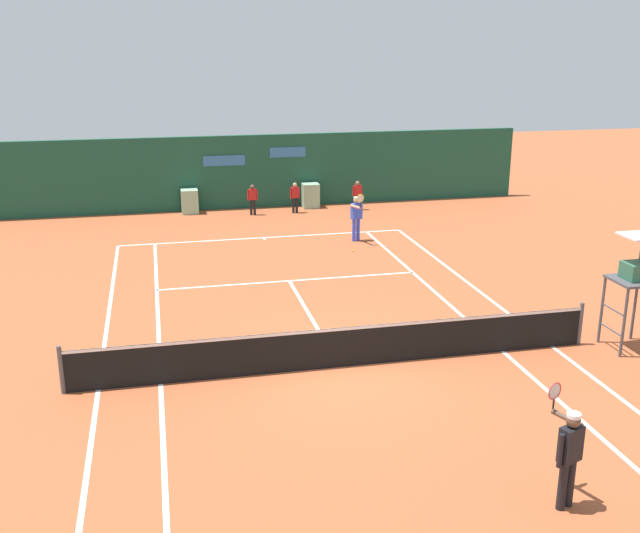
# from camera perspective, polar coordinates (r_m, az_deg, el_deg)

# --- Properties ---
(ground_plane) EXTENTS (80.00, 80.00, 0.01)m
(ground_plane) POSITION_cam_1_polar(r_m,az_deg,el_deg) (17.50, 1.09, -6.94)
(ground_plane) COLOR #A8512D
(tennis_net) EXTENTS (12.10, 0.10, 1.07)m
(tennis_net) POSITION_cam_1_polar(r_m,az_deg,el_deg) (16.78, 1.57, -6.14)
(tennis_net) COLOR #4C4C51
(tennis_net) RESTS_ON ground_plane
(sponsor_back_wall) EXTENTS (25.00, 1.02, 3.18)m
(sponsor_back_wall) POSITION_cam_1_polar(r_m,az_deg,el_deg) (32.62, -5.76, 7.16)
(sponsor_back_wall) COLOR #194C38
(sponsor_back_wall) RESTS_ON ground_plane
(umpire_chair) EXTENTS (1.00, 1.00, 2.81)m
(umpire_chair) POSITION_cam_1_polar(r_m,az_deg,el_deg) (18.86, 23.09, -0.62)
(umpire_chair) COLOR #47474C
(umpire_chair) RESTS_ON ground_plane
(player_on_baseline) EXTENTS (0.52, 0.83, 1.87)m
(player_on_baseline) POSITION_cam_1_polar(r_m,az_deg,el_deg) (27.13, 2.83, 4.02)
(player_on_baseline) COLOR blue
(player_on_baseline) RESTS_ON ground_plane
(player_near_side) EXTENTS (0.52, 0.84, 1.89)m
(player_near_side) POSITION_cam_1_polar(r_m,az_deg,el_deg) (12.49, 18.59, -13.25)
(player_near_side) COLOR black
(player_near_side) RESTS_ON ground_plane
(ball_kid_right_post) EXTENTS (0.43, 0.20, 1.31)m
(ball_kid_right_post) POSITION_cam_1_polar(r_m,az_deg,el_deg) (31.66, -1.94, 5.48)
(ball_kid_right_post) COLOR black
(ball_kid_right_post) RESTS_ON ground_plane
(ball_kid_left_post) EXTENTS (0.42, 0.18, 1.26)m
(ball_kid_left_post) POSITION_cam_1_polar(r_m,az_deg,el_deg) (32.27, 2.89, 5.65)
(ball_kid_left_post) COLOR black
(ball_kid_left_post) RESTS_ON ground_plane
(ball_kid_centre_post) EXTENTS (0.43, 0.19, 1.30)m
(ball_kid_centre_post) POSITION_cam_1_polar(r_m,az_deg,el_deg) (31.38, -5.21, 5.31)
(ball_kid_centre_post) COLOR black
(ball_kid_centre_post) RESTS_ON ground_plane
(tennis_ball_near_service_line) EXTENTS (0.07, 0.07, 0.07)m
(tennis_ball_near_service_line) POSITION_cam_1_polar(r_m,az_deg,el_deg) (25.96, 2.52, 1.23)
(tennis_ball_near_service_line) COLOR #CCE033
(tennis_ball_near_service_line) RESTS_ON ground_plane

